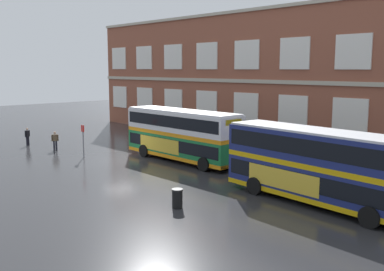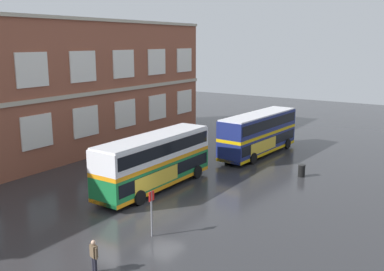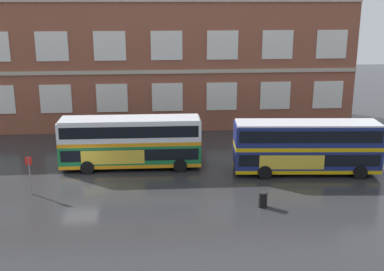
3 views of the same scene
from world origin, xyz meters
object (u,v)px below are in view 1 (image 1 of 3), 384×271
double_decker_middle (317,165)px  station_litter_bin (177,198)px  waiting_passenger (27,136)px  second_passenger (55,140)px  bus_stand_flag (83,138)px  double_decker_near (182,134)px

double_decker_middle → station_litter_bin: double_decker_middle is taller
waiting_passenger → second_passenger: 4.29m
bus_stand_flag → station_litter_bin: bearing=-12.1°
double_decker_near → double_decker_middle: bearing=-9.7°
bus_stand_flag → second_passenger: bearing=-177.6°
second_passenger → double_decker_near: bearing=24.5°
double_decker_middle → station_litter_bin: bearing=-127.6°
double_decker_near → waiting_passenger: size_ratio=6.49×
second_passenger → waiting_passenger: bearing=-170.2°
double_decker_near → waiting_passenger: (-15.58, -5.90, -1.22)m
double_decker_near → double_decker_middle: size_ratio=0.99×
double_decker_near → second_passenger: 12.53m
waiting_passenger → second_passenger: bearing=9.8°
double_decker_middle → waiting_passenger: (-29.03, -3.59, -1.22)m
double_decker_middle → station_litter_bin: 7.74m
bus_stand_flag → double_decker_near: bearing=36.7°
double_decker_near → station_litter_bin: double_decker_near is taller
double_decker_near → station_litter_bin: size_ratio=10.71×
second_passenger → station_litter_bin: second_passenger is taller
second_passenger → station_litter_bin: size_ratio=1.65×
waiting_passenger → station_litter_bin: size_ratio=1.65×
second_passenger → bus_stand_flag: bearing=2.4°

